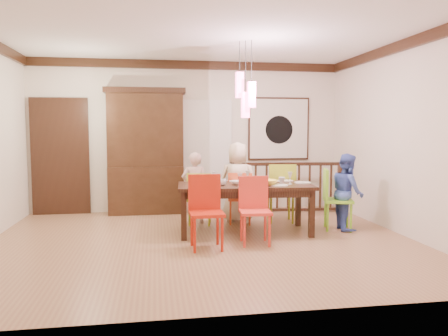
{
  "coord_description": "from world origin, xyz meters",
  "views": [
    {
      "loc": [
        -0.66,
        -6.04,
        1.58
      ],
      "look_at": [
        0.38,
        0.51,
        1.0
      ],
      "focal_mm": 35.0,
      "sensor_mm": 36.0,
      "label": 1
    }
  ],
  "objects": [
    {
      "name": "plate_far_right",
      "position": [
        1.42,
        0.73,
        0.76
      ],
      "size": [
        0.26,
        0.26,
        0.01
      ],
      "primitive_type": "cylinder",
      "color": "white",
      "rests_on": "dining_table"
    },
    {
      "name": "pendant_cluster",
      "position": [
        0.69,
        0.43,
        2.11
      ],
      "size": [
        0.27,
        0.21,
        1.14
      ],
      "color": "#F14884",
      "rests_on": "ceiling"
    },
    {
      "name": "chair_end_right",
      "position": [
        2.19,
        0.41,
        0.55
      ],
      "size": [
        0.54,
        0.54,
        0.96
      ],
      "rotation": [
        0.0,
        0.0,
        1.29
      ],
      "color": "#7ED12A",
      "rests_on": "floor"
    },
    {
      "name": "plate_near_left",
      "position": [
        0.06,
        0.18,
        0.76
      ],
      "size": [
        0.26,
        0.26,
        0.01
      ],
      "primitive_type": "cylinder",
      "color": "white",
      "rests_on": "dining_table"
    },
    {
      "name": "wine_glass_b",
      "position": [
        0.78,
        0.67,
        0.84
      ],
      "size": [
        0.08,
        0.08,
        0.19
      ],
      "primitive_type": null,
      "color": "silver",
      "rests_on": "dining_table"
    },
    {
      "name": "plate_near_mid",
      "position": [
        1.16,
        0.19,
        0.76
      ],
      "size": [
        0.26,
        0.26,
        0.01
      ],
      "primitive_type": "cylinder",
      "color": "white",
      "rests_on": "dining_table"
    },
    {
      "name": "chair_far_mid",
      "position": [
        0.75,
        1.1,
        0.5
      ],
      "size": [
        0.47,
        0.47,
        0.88
      ],
      "rotation": [
        0.0,
        0.0,
        2.93
      ],
      "color": "#CD4921",
      "rests_on": "floor"
    },
    {
      "name": "napkin",
      "position": [
        0.71,
        0.08,
        0.76
      ],
      "size": [
        0.18,
        0.14,
        0.01
      ],
      "primitive_type": "cube",
      "color": "#D83359",
      "rests_on": "dining_table"
    },
    {
      "name": "chair_near_mid",
      "position": [
        0.7,
        -0.25,
        0.53
      ],
      "size": [
        0.45,
        0.45,
        0.93
      ],
      "rotation": [
        0.0,
        0.0,
        -0.08
      ],
      "color": "red",
      "rests_on": "floor"
    },
    {
      "name": "floor",
      "position": [
        0.0,
        0.0,
        0.0
      ],
      "size": [
        6.0,
        6.0,
        0.0
      ],
      "primitive_type": "plane",
      "color": "#956648",
      "rests_on": "ground"
    },
    {
      "name": "wine_glass_c",
      "position": [
        0.57,
        0.22,
        0.84
      ],
      "size": [
        0.08,
        0.08,
        0.19
      ],
      "primitive_type": null,
      "color": "#590C19",
      "rests_on": "dining_table"
    },
    {
      "name": "wine_glass_a",
      "position": [
        0.24,
        0.57,
        0.84
      ],
      "size": [
        0.08,
        0.08,
        0.19
      ],
      "primitive_type": null,
      "color": "#590C19",
      "rests_on": "dining_table"
    },
    {
      "name": "person_end_right",
      "position": [
        2.34,
        0.4,
        0.61
      ],
      "size": [
        0.52,
        0.64,
        1.21
      ],
      "primitive_type": "imported",
      "rotation": [
        0.0,
        0.0,
        1.46
      ],
      "color": "#445EBF",
      "rests_on": "floor"
    },
    {
      "name": "balustrade",
      "position": [
        1.85,
        1.95,
        0.5
      ],
      "size": [
        2.2,
        0.28,
        0.96
      ],
      "rotation": [
        0.0,
        0.0,
        -0.09
      ],
      "color": "black",
      "rests_on": "floor"
    },
    {
      "name": "white_doorway",
      "position": [
        0.35,
        2.46,
        1.05
      ],
      "size": [
        0.97,
        0.05,
        2.22
      ],
      "primitive_type": "cube",
      "color": "silver",
      "rests_on": "wall_back"
    },
    {
      "name": "cup_left",
      "position": [
        0.33,
        0.35,
        0.8
      ],
      "size": [
        0.13,
        0.13,
        0.1
      ],
      "primitive_type": "imported",
      "rotation": [
        0.0,
        0.0,
        0.07
      ],
      "color": "silver",
      "rests_on": "dining_table"
    },
    {
      "name": "serving_bowl",
      "position": [
        0.97,
        0.28,
        0.79
      ],
      "size": [
        0.45,
        0.45,
        0.08
      ],
      "primitive_type": "imported",
      "rotation": [
        0.0,
        0.0,
        0.4
      ],
      "color": "yellow",
      "rests_on": "dining_table"
    },
    {
      "name": "painting",
      "position": [
        1.8,
        2.46,
        1.6
      ],
      "size": [
        1.25,
        0.06,
        1.25
      ],
      "color": "black",
      "rests_on": "wall_back"
    },
    {
      "name": "ceiling",
      "position": [
        0.0,
        0.0,
        2.9
      ],
      "size": [
        6.0,
        6.0,
        0.0
      ],
      "primitive_type": "plane",
      "rotation": [
        3.14,
        0.0,
        0.0
      ],
      "color": "white",
      "rests_on": "wall_back"
    },
    {
      "name": "cup_right",
      "position": [
        1.3,
        0.51,
        0.8
      ],
      "size": [
        0.12,
        0.12,
        0.09
      ],
      "primitive_type": "imported",
      "rotation": [
        0.0,
        0.0,
        -0.27
      ],
      "color": "silver",
      "rests_on": "dining_table"
    },
    {
      "name": "chair_near_left",
      "position": [
        0.0,
        -0.38,
        0.56
      ],
      "size": [
        0.45,
        0.45,
        0.98
      ],
      "rotation": [
        0.0,
        0.0,
        0.02
      ],
      "color": "#B61F0C",
      "rests_on": "floor"
    },
    {
      "name": "plate_far_left",
      "position": [
        -0.01,
        0.76,
        0.76
      ],
      "size": [
        0.26,
        0.26,
        0.01
      ],
      "primitive_type": "cylinder",
      "color": "white",
      "rests_on": "dining_table"
    },
    {
      "name": "plate_far_mid",
      "position": [
        0.64,
        0.79,
        0.76
      ],
      "size": [
        0.26,
        0.26,
        0.01
      ],
      "primitive_type": "cylinder",
      "color": "white",
      "rests_on": "dining_table"
    },
    {
      "name": "panel_door",
      "position": [
        -2.4,
        2.45,
        1.05
      ],
      "size": [
        1.04,
        0.07,
        2.24
      ],
      "primitive_type": "cube",
      "color": "black",
      "rests_on": "wall_back"
    },
    {
      "name": "person_far_left",
      "position": [
        -0.01,
        1.27,
        0.6
      ],
      "size": [
        0.44,
        0.29,
        1.2
      ],
      "primitive_type": "imported",
      "rotation": [
        0.0,
        0.0,
        3.15
      ],
      "color": "beige",
      "rests_on": "floor"
    },
    {
      "name": "wine_glass_d",
      "position": [
        1.37,
        0.32,
        0.84
      ],
      "size": [
        0.08,
        0.08,
        0.19
      ],
      "primitive_type": null,
      "color": "silver",
      "rests_on": "dining_table"
    },
    {
      "name": "crown_molding",
      "position": [
        0.0,
        0.0,
        2.82
      ],
      "size": [
        6.0,
        5.0,
        0.16
      ],
      "primitive_type": null,
      "color": "black",
      "rests_on": "wall_back"
    },
    {
      "name": "chair_far_left",
      "position": [
        0.07,
        1.15,
        0.5
      ],
      "size": [
        0.45,
        0.45,
        0.88
      ],
      "rotation": [
        0.0,
        0.0,
        2.98
      ],
      "color": "#AFC429",
      "rests_on": "floor"
    },
    {
      "name": "wall_right",
      "position": [
        3.0,
        0.0,
        1.45
      ],
      "size": [
        0.0,
        5.0,
        5.0
      ],
      "primitive_type": "plane",
      "rotation": [
        1.57,
        0.0,
        -1.57
      ],
      "color": "silver",
      "rests_on": "floor"
    },
    {
      "name": "wall_back",
      "position": [
        0.0,
        2.5,
        1.45
      ],
      "size": [
        6.0,
        0.0,
        6.0
      ],
      "primitive_type": "plane",
      "rotation": [
        1.57,
        0.0,
        0.0
      ],
      "color": "silver",
      "rests_on": "floor"
    },
    {
      "name": "small_bowl",
      "position": [
        0.57,
        0.41,
        0.78
      ],
      "size": [
        0.24,
        0.24,
        0.06
      ],
      "primitive_type": "imported",
      "rotation": [
        0.0,
        0.0,
        0.28
      ],
      "color": "white",
      "rests_on": "dining_table"
    },
    {
      "name": "plate_end_right",
      "position": [
        1.62,
        0.45,
        0.76
      ],
      "size": [
        0.26,
        0.26,
        0.01
      ],
      "primitive_type": "cylinder",
      "color": "white",
      "rests_on": "dining_table"
    },
    {
      "name": "person_far_mid",
      "position": [
        0.73,
        1.23,
        0.69
      ],
      "size": [
        0.78,
        0.63,
        1.37
      ],
      "primitive_type": "imported",
      "rotation": [
        0.0,
        0.0,
        2.81
      ],
      "color": "beige",
      "rests_on": "floor"
    },
    {
      "name": "chair_far_right",
      "position": [
        1.46,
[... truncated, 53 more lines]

